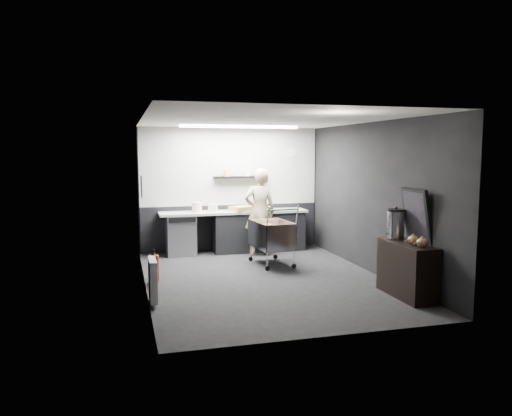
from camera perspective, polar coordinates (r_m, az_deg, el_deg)
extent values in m
plane|color=black|center=(8.64, 1.03, -8.13)|extent=(5.50, 5.50, 0.00)
plane|color=white|center=(8.37, 1.07, 10.04)|extent=(5.50, 5.50, 0.00)
plane|color=black|center=(11.06, -2.93, 2.18)|extent=(5.50, 0.00, 5.50)
plane|color=black|center=(5.83, 8.62, -1.79)|extent=(5.50, 0.00, 5.50)
plane|color=black|center=(8.08, -12.71, 0.42)|extent=(0.00, 5.50, 5.50)
plane|color=black|center=(9.16, 13.16, 1.12)|extent=(0.00, 5.50, 5.50)
cube|color=#B0B0AB|center=(11.01, -2.92, 4.77)|extent=(3.95, 0.02, 1.70)
cube|color=black|center=(11.13, -2.88, -2.19)|extent=(3.95, 0.02, 1.00)
cube|color=black|center=(10.96, -1.77, 3.56)|extent=(1.20, 0.22, 0.04)
cylinder|color=white|center=(11.38, 4.03, 6.33)|extent=(0.20, 0.03, 0.20)
cube|color=silver|center=(9.35, -12.96, 2.46)|extent=(0.02, 0.30, 0.40)
cube|color=red|center=(9.35, -12.94, 2.89)|extent=(0.02, 0.22, 0.10)
cube|color=white|center=(7.37, -11.73, -8.04)|extent=(0.10, 0.50, 0.60)
cube|color=white|center=(10.16, -1.88, 9.25)|extent=(2.40, 0.20, 0.04)
cube|color=black|center=(10.98, 0.28, -2.71)|extent=(2.00, 0.56, 0.85)
cube|color=#B3B3AE|center=(10.78, -2.54, -0.47)|extent=(3.20, 0.60, 0.05)
cube|color=#9EA0A5|center=(10.66, -8.58, -3.06)|extent=(0.60, 0.58, 0.85)
cube|color=black|center=(10.31, -8.42, -1.38)|extent=(0.56, 0.02, 0.10)
imported|color=beige|center=(10.45, 0.43, -0.46)|extent=(0.69, 0.48, 1.83)
cube|color=silver|center=(9.65, 1.79, -4.46)|extent=(0.71, 1.02, 0.02)
cube|color=silver|center=(9.53, 0.07, -3.11)|extent=(0.12, 0.95, 0.51)
cube|color=silver|center=(9.70, 3.49, -2.95)|extent=(0.12, 0.95, 0.51)
cube|color=silver|center=(9.17, 2.65, -3.50)|extent=(0.62, 0.08, 0.51)
cube|color=silver|center=(10.05, 1.02, -2.61)|extent=(0.62, 0.08, 0.51)
cylinder|color=silver|center=(9.20, 0.97, -6.00)|extent=(0.02, 0.02, 0.34)
cylinder|color=silver|center=(9.36, 4.16, -5.80)|extent=(0.02, 0.02, 0.34)
cylinder|color=silver|center=(10.03, -0.42, -4.95)|extent=(0.02, 0.02, 0.34)
cylinder|color=silver|center=(10.17, 2.53, -4.79)|extent=(0.02, 0.02, 0.34)
cylinder|color=#24863B|center=(9.03, 2.79, -0.22)|extent=(0.62, 0.10, 0.03)
cube|color=brown|center=(9.68, 0.84, -3.06)|extent=(0.30, 0.36, 0.43)
cube|color=brown|center=(9.54, 2.94, -3.35)|extent=(0.28, 0.34, 0.38)
cylinder|color=black|center=(9.23, 0.97, -6.89)|extent=(0.09, 0.04, 0.09)
cylinder|color=black|center=(10.06, -0.42, -5.77)|extent=(0.09, 0.04, 0.09)
cylinder|color=black|center=(9.39, 4.16, -6.67)|extent=(0.09, 0.04, 0.09)
cylinder|color=black|center=(10.20, 2.52, -5.60)|extent=(0.09, 0.04, 0.09)
cube|color=black|center=(7.88, 16.87, -6.79)|extent=(0.41, 1.09, 0.82)
cylinder|color=silver|center=(8.07, 15.66, -1.84)|extent=(0.27, 0.27, 0.42)
cylinder|color=black|center=(8.04, 15.71, -0.24)|extent=(0.27, 0.27, 0.04)
sphere|color=black|center=(8.03, 15.71, 0.02)|extent=(0.05, 0.05, 0.05)
ellipsoid|color=brown|center=(7.67, 17.53, -3.50)|extent=(0.16, 0.16, 0.13)
ellipsoid|color=brown|center=(7.48, 18.47, -3.77)|extent=(0.16, 0.16, 0.13)
cube|color=black|center=(7.86, 17.91, -0.79)|extent=(0.19, 0.64, 0.81)
cube|color=black|center=(7.85, 17.76, -0.80)|extent=(0.13, 0.55, 0.70)
cylinder|color=#AB250B|center=(8.51, -11.58, -6.78)|extent=(0.16, 0.16, 0.44)
cone|color=black|center=(8.46, -11.61, -5.16)|extent=(0.11, 0.11, 0.07)
cylinder|color=black|center=(8.45, -11.62, -4.87)|extent=(0.03, 0.03, 0.07)
cube|color=tan|center=(10.77, -1.50, -0.06)|extent=(0.63, 0.56, 0.10)
cylinder|color=white|center=(10.62, -6.77, 0.09)|extent=(0.21, 0.21, 0.21)
cube|color=white|center=(10.63, -4.94, 0.00)|extent=(0.22, 0.20, 0.17)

